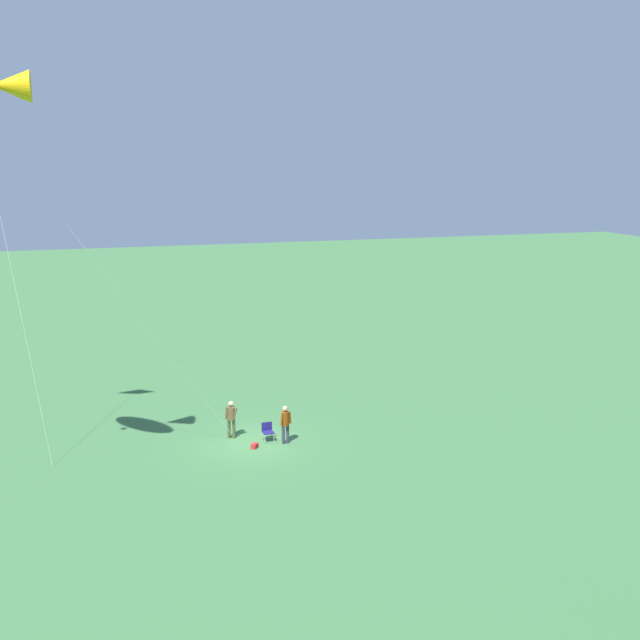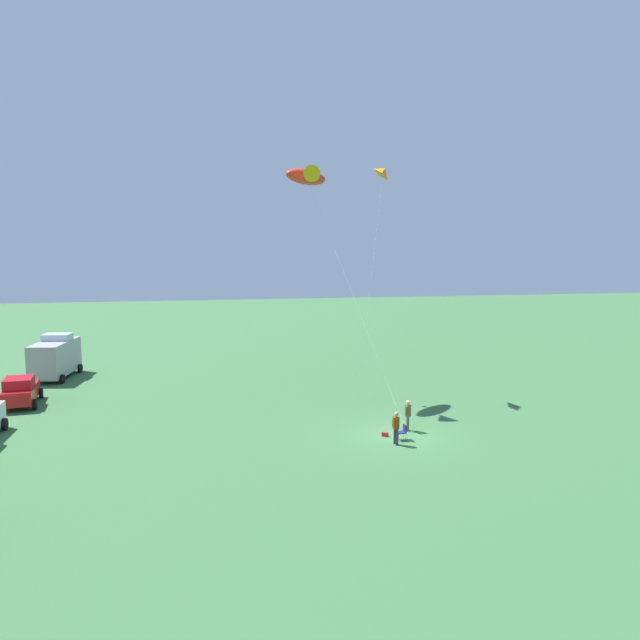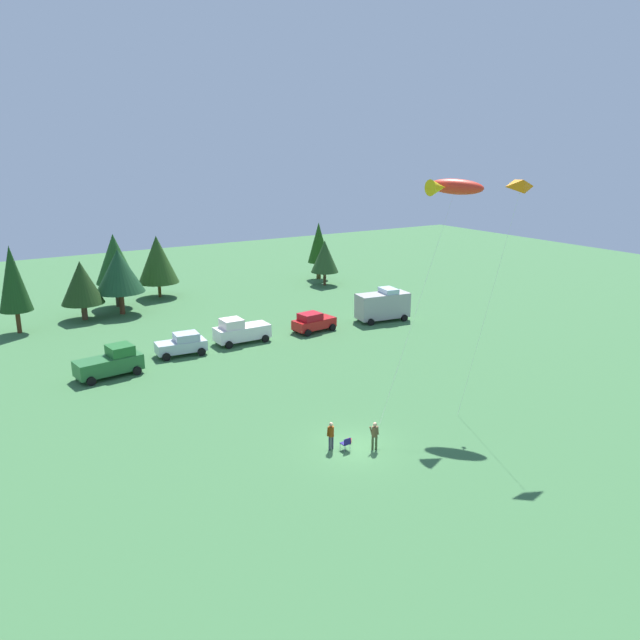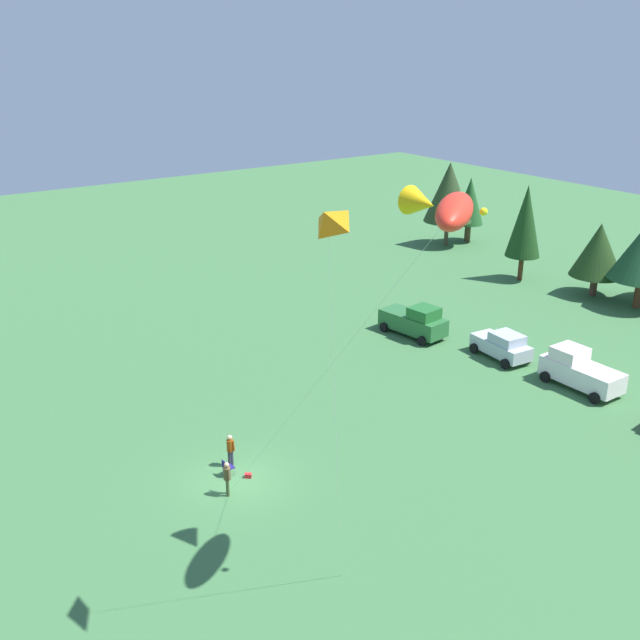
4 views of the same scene
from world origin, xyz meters
name	(u,v)px [view 2 (image 2 of 4)]	position (x,y,z in m)	size (l,w,h in m)	color
ground_plane	(397,436)	(0.00, 0.00, 0.00)	(160.00, 160.00, 0.00)	#3A6C3C
person_kite_flyer	(408,413)	(0.83, -0.90, 1.02)	(0.58, 0.44, 1.74)	#3F4A28
folding_chair	(403,431)	(-0.67, -0.12, 0.49)	(0.50, 0.50, 0.82)	navy
person_spectator	(396,426)	(-1.34, 0.46, 1.02)	(0.55, 0.41, 1.74)	#343246
backpack_on_grass	(385,434)	(0.09, 0.62, 0.11)	(0.32, 0.22, 0.22)	red
car_red_sedan	(20,391)	(10.46, 21.87, 0.95)	(4.38, 2.62, 1.89)	red
van_motorhome_grey	(55,357)	(18.59, 21.53, 1.64)	(5.65, 3.21, 3.34)	#A39E9F
kite_large_fish	(307,176)	(9.84, 3.28, 14.71)	(11.16, 5.91, 15.31)	red
kite_delta_orange	(385,173)	(10.32, -2.17, 15.11)	(2.70, 2.90, 15.61)	orange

